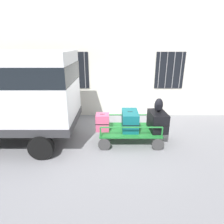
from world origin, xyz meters
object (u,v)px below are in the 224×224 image
object	(u,v)px
suitcase_center_bottom	(158,121)
backpack	(159,105)
suitcase_midleft_bottom	(130,120)
luggage_cart	(130,131)
suitcase_left_bottom	(103,122)

from	to	relation	value
suitcase_center_bottom	backpack	world-z (taller)	backpack
backpack	suitcase_midleft_bottom	bearing A→B (deg)	178.82
suitcase_midleft_bottom	suitcase_center_bottom	world-z (taller)	same
luggage_cart	suitcase_midleft_bottom	bearing A→B (deg)	90.00
suitcase_midleft_bottom	suitcase_center_bottom	distance (m)	0.88
suitcase_midleft_bottom	backpack	distance (m)	1.03
suitcase_midleft_bottom	backpack	world-z (taller)	backpack
luggage_cart	suitcase_center_bottom	world-z (taller)	suitcase_center_bottom
suitcase_left_bottom	suitcase_midleft_bottom	bearing A→B (deg)	4.58
suitcase_center_bottom	luggage_cart	bearing A→B (deg)	178.69
suitcase_center_bottom	backpack	bearing A→B (deg)	81.47
luggage_cart	backpack	world-z (taller)	backpack
suitcase_left_bottom	suitcase_center_bottom	bearing A→B (deg)	0.61
backpack	luggage_cart	bearing A→B (deg)	-179.13
luggage_cart	suitcase_midleft_bottom	distance (m)	0.38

